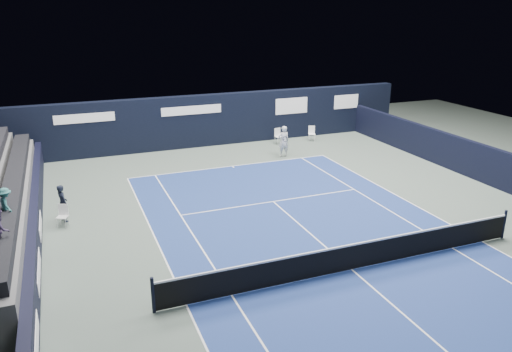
{
  "coord_description": "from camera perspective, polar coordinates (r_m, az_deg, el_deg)",
  "views": [
    {
      "loc": [
        -8.15,
        -12.13,
        8.09
      ],
      "look_at": [
        -0.82,
        6.37,
        1.3
      ],
      "focal_mm": 35.0,
      "sensor_mm": 36.0,
      "label": 1
    }
  ],
  "objects": [
    {
      "name": "line_judge",
      "position": [
        21.03,
        -21.22,
        -2.91
      ],
      "size": [
        0.53,
        0.64,
        1.51
      ],
      "primitive_type": "imported",
      "rotation": [
        0.0,
        0.0,
        1.93
      ],
      "color": "black",
      "rests_on": "ground"
    },
    {
      "name": "court_surface",
      "position": [
        16.7,
        10.91,
        -10.49
      ],
      "size": [
        10.97,
        23.77,
        0.01
      ],
      "primitive_type": "cube",
      "color": "navy",
      "rests_on": "ground"
    },
    {
      "name": "folding_chair_back_b",
      "position": [
        31.85,
        6.39,
        4.99
      ],
      "size": [
        0.52,
        0.51,
        0.93
      ],
      "rotation": [
        0.0,
        0.0,
        -0.35
      ],
      "color": "white",
      "rests_on": "ground"
    },
    {
      "name": "line_judge_chair",
      "position": [
        20.66,
        -21.22,
        -4.07
      ],
      "size": [
        0.5,
        0.5,
        0.87
      ],
      "rotation": [
        0.0,
        0.0,
        -0.41
      ],
      "color": "white",
      "rests_on": "ground"
    },
    {
      "name": "ground",
      "position": [
        18.21,
        7.55,
        -7.71
      ],
      "size": [
        48.0,
        48.0,
        0.0
      ],
      "primitive_type": "plane",
      "color": "#4C5A51",
      "rests_on": "ground"
    },
    {
      "name": "side_barrier_left",
      "position": [
        19.64,
        -23.9,
        -5.3
      ],
      "size": [
        0.33,
        22.0,
        1.2
      ],
      "color": "black",
      "rests_on": "ground"
    },
    {
      "name": "folding_chair_back_a",
      "position": [
        30.96,
        2.56,
        4.72
      ],
      "size": [
        0.48,
        0.47,
        0.96
      ],
      "rotation": [
        0.0,
        0.0,
        0.15
      ],
      "color": "white",
      "rests_on": "ground"
    },
    {
      "name": "tennis_net",
      "position": [
        16.46,
        11.02,
        -8.95
      ],
      "size": [
        12.9,
        0.1,
        1.1
      ],
      "color": "black",
      "rests_on": "ground"
    },
    {
      "name": "tennis_player",
      "position": [
        28.2,
        3.17,
        4.0
      ],
      "size": [
        0.66,
        0.84,
        1.76
      ],
      "color": "silver",
      "rests_on": "ground"
    },
    {
      "name": "enclosure_wall_right",
      "position": [
        26.99,
        23.27,
        1.82
      ],
      "size": [
        0.3,
        22.0,
        1.8
      ],
      "primitive_type": "cube",
      "color": "black",
      "rests_on": "ground"
    },
    {
      "name": "back_sponsor_wall",
      "position": [
        30.48,
        -5.62,
        6.36
      ],
      "size": [
        26.0,
        0.63,
        3.1
      ],
      "color": "black",
      "rests_on": "ground"
    },
    {
      "name": "court_markings",
      "position": [
        16.7,
        10.91,
        -10.47
      ],
      "size": [
        11.03,
        23.83,
        0.0
      ],
      "color": "white",
      "rests_on": "court_surface"
    }
  ]
}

